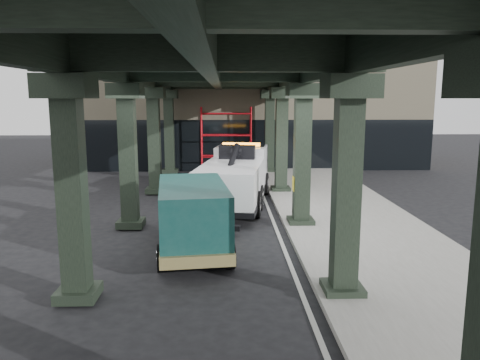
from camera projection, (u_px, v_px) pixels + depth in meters
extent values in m
plane|color=black|center=(228.00, 244.00, 14.61)|extent=(90.00, 90.00, 0.00)
cube|color=gray|center=(353.00, 224.00, 16.71)|extent=(5.00, 40.00, 0.15)
cube|color=silver|center=(275.00, 227.00, 16.63)|extent=(0.12, 38.00, 0.01)
cube|color=black|center=(346.00, 190.00, 10.32)|extent=(0.55, 0.55, 5.00)
cube|color=black|center=(350.00, 87.00, 9.93)|extent=(1.10, 1.10, 0.50)
cube|color=black|center=(342.00, 289.00, 10.72)|extent=(0.90, 0.90, 0.24)
cube|color=black|center=(302.00, 157.00, 16.23)|extent=(0.55, 0.55, 5.00)
cube|color=black|center=(304.00, 91.00, 15.84)|extent=(1.10, 1.10, 0.50)
cube|color=black|center=(301.00, 222.00, 16.63)|extent=(0.90, 0.90, 0.24)
cube|color=black|center=(281.00, 141.00, 22.14)|extent=(0.55, 0.55, 5.00)
cube|color=black|center=(282.00, 93.00, 21.75)|extent=(1.10, 1.10, 0.50)
cube|color=black|center=(281.00, 189.00, 22.53)|extent=(0.90, 0.90, 0.24)
cube|color=black|center=(269.00, 132.00, 28.04)|extent=(0.55, 0.55, 5.00)
cube|color=black|center=(270.00, 94.00, 27.66)|extent=(1.10, 1.10, 0.50)
cube|color=black|center=(269.00, 170.00, 28.44)|extent=(0.90, 0.90, 0.24)
cube|color=black|center=(72.00, 192.00, 10.13)|extent=(0.55, 0.55, 5.00)
cube|color=black|center=(65.00, 86.00, 9.74)|extent=(1.10, 1.10, 0.50)
cube|color=black|center=(78.00, 293.00, 10.53)|extent=(0.90, 0.90, 0.24)
cube|color=black|center=(128.00, 158.00, 16.04)|extent=(0.55, 0.55, 5.00)
cube|color=black|center=(126.00, 91.00, 15.65)|extent=(1.10, 1.10, 0.50)
cube|color=black|center=(131.00, 223.00, 16.44)|extent=(0.90, 0.90, 0.24)
cube|color=black|center=(154.00, 142.00, 21.95)|extent=(0.55, 0.55, 5.00)
cube|color=black|center=(153.00, 93.00, 21.56)|extent=(1.10, 1.10, 0.50)
cube|color=black|center=(156.00, 190.00, 22.34)|extent=(0.90, 0.90, 0.24)
cube|color=black|center=(169.00, 133.00, 27.85)|extent=(0.55, 0.55, 5.00)
cube|color=black|center=(168.00, 94.00, 27.47)|extent=(1.10, 1.10, 0.50)
cube|color=black|center=(170.00, 171.00, 28.25)|extent=(0.90, 0.90, 0.24)
cube|color=black|center=(304.00, 67.00, 15.70)|extent=(0.35, 32.00, 1.10)
cube|color=black|center=(125.00, 66.00, 15.51)|extent=(0.35, 32.00, 1.10)
cube|color=black|center=(215.00, 67.00, 15.61)|extent=(0.35, 32.00, 1.10)
cube|color=black|center=(215.00, 45.00, 15.49)|extent=(7.40, 32.00, 0.30)
cube|color=#C6B793|center=(254.00, 106.00, 33.67)|extent=(22.00, 10.00, 8.00)
cylinder|color=red|center=(202.00, 139.00, 28.88)|extent=(0.08, 0.08, 4.00)
cylinder|color=red|center=(201.00, 141.00, 28.10)|extent=(0.08, 0.08, 4.00)
cylinder|color=red|center=(250.00, 139.00, 28.98)|extent=(0.08, 0.08, 4.00)
cylinder|color=red|center=(251.00, 140.00, 28.19)|extent=(0.08, 0.08, 4.00)
cylinder|color=red|center=(226.00, 155.00, 29.10)|extent=(3.00, 0.08, 0.08)
cylinder|color=red|center=(226.00, 135.00, 28.88)|extent=(3.00, 0.08, 0.08)
cylinder|color=red|center=(226.00, 113.00, 28.66)|extent=(3.00, 0.08, 0.08)
cube|color=black|center=(235.00, 192.00, 19.52)|extent=(2.07, 7.19, 0.24)
cube|color=silver|center=(242.00, 164.00, 21.75)|extent=(2.57, 2.61, 1.71)
cube|color=silver|center=(244.00, 171.00, 22.81)|extent=(2.31, 1.01, 0.86)
cube|color=black|center=(242.00, 154.00, 21.90)|extent=(2.26, 1.55, 0.81)
cube|color=silver|center=(231.00, 182.00, 18.35)|extent=(3.01, 5.06, 1.33)
cube|color=orange|center=(241.00, 144.00, 21.40)|extent=(1.73, 0.53, 0.15)
cube|color=black|center=(237.00, 152.00, 20.04)|extent=(1.59, 0.80, 0.57)
cylinder|color=black|center=(231.00, 163.00, 18.41)|extent=(0.75, 3.32, 1.27)
cube|color=black|center=(221.00, 221.00, 16.14)|extent=(0.49, 1.36, 0.17)
cube|color=black|center=(217.00, 227.00, 15.50)|extent=(1.54, 0.48, 0.17)
cylinder|color=black|center=(221.00, 183.00, 22.33)|extent=(0.49, 1.09, 1.05)
cylinder|color=silver|center=(221.00, 183.00, 22.33)|extent=(0.46, 0.63, 0.58)
cylinder|color=black|center=(265.00, 184.00, 22.06)|extent=(0.49, 1.09, 1.05)
cylinder|color=silver|center=(265.00, 184.00, 22.06)|extent=(0.46, 0.63, 0.58)
cylinder|color=black|center=(208.00, 196.00, 19.26)|extent=(0.49, 1.09, 1.05)
cylinder|color=silver|center=(208.00, 196.00, 19.26)|extent=(0.46, 0.63, 0.58)
cylinder|color=black|center=(259.00, 198.00, 19.00)|extent=(0.49, 1.09, 1.05)
cylinder|color=silver|center=(259.00, 198.00, 19.00)|extent=(0.46, 0.63, 0.58)
cylinder|color=black|center=(202.00, 203.00, 18.05)|extent=(0.49, 1.09, 1.05)
cylinder|color=silver|center=(202.00, 203.00, 18.05)|extent=(0.46, 0.63, 0.58)
cylinder|color=black|center=(256.00, 204.00, 17.79)|extent=(0.49, 1.09, 1.05)
cylinder|color=silver|center=(256.00, 204.00, 17.79)|extent=(0.46, 0.63, 0.58)
cube|color=#12413D|center=(189.00, 207.00, 15.97)|extent=(1.93, 1.20, 0.80)
cube|color=#12413D|center=(193.00, 214.00, 13.53)|extent=(2.35, 4.21, 1.74)
cube|color=olive|center=(193.00, 234.00, 14.00)|extent=(2.50, 5.19, 0.31)
cube|color=black|center=(189.00, 188.00, 15.50)|extent=(1.77, 0.59, 0.74)
cube|color=black|center=(192.00, 197.00, 13.71)|extent=(2.28, 3.42, 0.49)
cube|color=silver|center=(189.00, 214.00, 16.50)|extent=(1.78, 0.32, 0.27)
cylinder|color=black|center=(163.00, 222.00, 15.88)|extent=(0.34, 0.77, 0.75)
cylinder|color=silver|center=(163.00, 222.00, 15.88)|extent=(0.33, 0.44, 0.41)
cylinder|color=black|center=(215.00, 220.00, 16.15)|extent=(0.34, 0.77, 0.75)
cylinder|color=silver|center=(215.00, 220.00, 16.15)|extent=(0.33, 0.44, 0.41)
cylinder|color=black|center=(162.00, 258.00, 12.23)|extent=(0.34, 0.77, 0.75)
cylinder|color=silver|center=(162.00, 258.00, 12.23)|extent=(0.33, 0.44, 0.41)
cylinder|color=black|center=(230.00, 255.00, 12.50)|extent=(0.34, 0.77, 0.75)
cylinder|color=silver|center=(230.00, 255.00, 12.50)|extent=(0.33, 0.44, 0.41)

